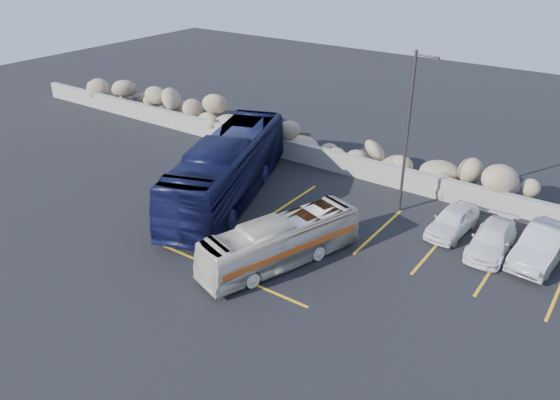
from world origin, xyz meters
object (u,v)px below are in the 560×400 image
Objects in this scene: lamppost at (409,130)px; tour_coach at (227,169)px; car_c at (492,240)px; car_b at (543,246)px; car_a at (453,221)px; vintage_bus at (281,242)px.

lamppost is 9.30m from tour_coach.
car_c is at bearing -14.53° from lamppost.
lamppost is 7.72m from car_b.
car_a is 0.82× the size of car_b.
lamppost is at bearing 163.54° from car_c.
lamppost is at bearing 171.85° from car_a.
vintage_bus is 2.04× the size of car_a.
lamppost is 2.20× the size of car_a.
tour_coach is 11.41m from car_a.
lamppost is 0.67× the size of tour_coach.
vintage_bus is at bearing -137.79° from car_b.
car_b reaches higher than car_a.
lamppost is 8.36m from vintage_bus.
car_b is 1.15× the size of car_c.
lamppost reaches higher than car_b.
vintage_bus is (-2.17, -7.39, -3.26)m from lamppost.
car_c is (4.84, -1.25, -3.73)m from lamppost.
car_b is at bearing 1.61° from car_a.
vintage_bus reaches higher than car_a.
lamppost is at bearing 92.11° from vintage_bus.
vintage_bus is 0.62× the size of tour_coach.
car_a is at bearing -12.31° from lamppost.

